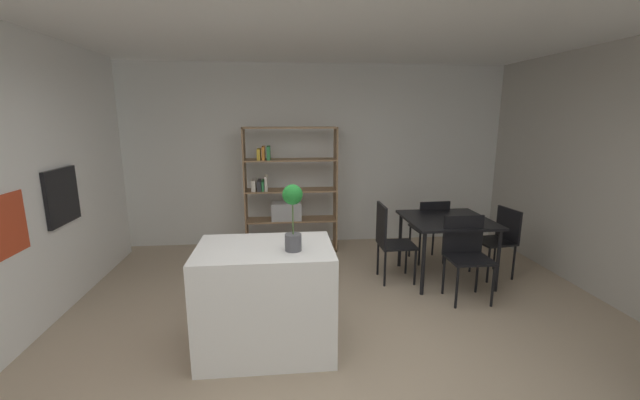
# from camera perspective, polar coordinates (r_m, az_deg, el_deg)

# --- Properties ---
(ground_plane) EXTENTS (9.00, 9.00, 0.00)m
(ground_plane) POSITION_cam_1_polar(r_m,az_deg,el_deg) (3.57, -0.03, -21.90)
(ground_plane) COLOR tan
(back_partition) EXTENTS (6.55, 0.06, 2.77)m
(back_partition) POSITION_cam_1_polar(r_m,az_deg,el_deg) (6.15, -3.00, 6.44)
(back_partition) COLOR silver
(back_partition) RESTS_ON ground_plane
(built_in_oven) EXTENTS (0.06, 0.57, 0.57)m
(built_in_oven) POSITION_cam_1_polar(r_m,az_deg,el_deg) (4.79, -33.50, 0.48)
(built_in_oven) COLOR black
(built_in_oven) RESTS_ON ground_plane
(kitchen_island) EXTENTS (1.14, 0.78, 0.93)m
(kitchen_island) POSITION_cam_1_polar(r_m,az_deg,el_deg) (3.49, -7.87, -14.01)
(kitchen_island) COLOR white
(kitchen_island) RESTS_ON ground_plane
(potted_plant_on_island) EXTENTS (0.16, 0.16, 0.54)m
(potted_plant_on_island) POSITION_cam_1_polar(r_m,az_deg,el_deg) (3.11, -3.99, -1.85)
(potted_plant_on_island) COLOR #4C4C51
(potted_plant_on_island) RESTS_ON kitchen_island
(open_bookshelf) EXTENTS (1.35, 0.35, 1.84)m
(open_bookshelf) POSITION_cam_1_polar(r_m,az_deg,el_deg) (5.80, -5.06, 0.74)
(open_bookshelf) COLOR #997551
(open_bookshelf) RESTS_ON ground_plane
(dining_table) EXTENTS (1.01, 0.99, 0.77)m
(dining_table) POSITION_cam_1_polar(r_m,az_deg,el_deg) (5.05, 18.03, -3.43)
(dining_table) COLOR black
(dining_table) RESTS_ON ground_plane
(dining_chair_far) EXTENTS (0.44, 0.43, 0.89)m
(dining_chair_far) POSITION_cam_1_polar(r_m,az_deg,el_deg) (5.56, 15.82, -3.50)
(dining_chair_far) COLOR black
(dining_chair_far) RESTS_ON ground_plane
(dining_chair_near) EXTENTS (0.46, 0.41, 0.92)m
(dining_chair_near) POSITION_cam_1_polar(r_m,az_deg,el_deg) (4.63, 20.51, -6.73)
(dining_chair_near) COLOR black
(dining_chair_near) RESTS_ON ground_plane
(dining_chair_window_side) EXTENTS (0.47, 0.47, 0.87)m
(dining_chair_window_side) POSITION_cam_1_polar(r_m,az_deg,el_deg) (5.42, 24.78, -4.75)
(dining_chair_window_side) COLOR black
(dining_chair_window_side) RESTS_ON ground_plane
(dining_chair_island_side) EXTENTS (0.43, 0.41, 0.96)m
(dining_chair_island_side) POSITION_cam_1_polar(r_m,az_deg,el_deg) (4.84, 10.01, -5.29)
(dining_chair_island_side) COLOR black
(dining_chair_island_side) RESTS_ON ground_plane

